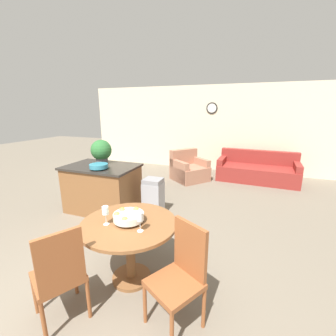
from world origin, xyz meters
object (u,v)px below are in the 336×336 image
(dining_chair_near_left, at_px, (60,273))
(wine_glass_right, at_px, (140,217))
(dining_table, at_px, (130,235))
(dining_chair_near_right, at_px, (181,272))
(trash_bin, at_px, (153,197))
(fruit_bowl, at_px, (129,216))
(couch, at_px, (257,171))
(teal_bowl, at_px, (99,166))
(potted_plant, at_px, (101,151))
(kitchen_island, at_px, (103,188))
(armchair, at_px, (189,170))
(wine_glass_left, at_px, (105,211))

(dining_chair_near_left, relative_size, wine_glass_right, 4.65)
(dining_table, bearing_deg, dining_chair_near_right, -24.09)
(wine_glass_right, xyz_separation_m, trash_bin, (-0.65, 1.77, -0.54))
(dining_chair_near_right, bearing_deg, trash_bin, -29.66)
(dining_chair_near_left, distance_m, wine_glass_right, 0.86)
(dining_table, height_order, trash_bin, dining_table)
(dining_chair_near_left, distance_m, fruit_bowl, 0.82)
(couch, bearing_deg, teal_bowl, -126.54)
(couch, bearing_deg, potted_plant, -132.82)
(dining_table, bearing_deg, teal_bowl, 136.55)
(dining_chair_near_left, bearing_deg, kitchen_island, 57.49)
(fruit_bowl, distance_m, armchair, 4.06)
(teal_bowl, height_order, armchair, teal_bowl)
(trash_bin, distance_m, armchair, 2.36)
(dining_chair_near_right, bearing_deg, wine_glass_left, 18.53)
(wine_glass_right, bearing_deg, wine_glass_left, -179.72)
(dining_chair_near_right, height_order, trash_bin, dining_chair_near_right)
(dining_chair_near_right, height_order, wine_glass_right, dining_chair_near_right)
(potted_plant, xyz_separation_m, trash_bin, (1.14, -0.04, -0.80))
(dining_chair_near_left, distance_m, teal_bowl, 2.26)
(couch, height_order, armchair, armchair)
(wine_glass_left, height_order, couch, wine_glass_left)
(kitchen_island, relative_size, potted_plant, 2.91)
(teal_bowl, relative_size, armchair, 0.27)
(dining_chair_near_left, height_order, armchair, dining_chair_near_left)
(fruit_bowl, height_order, teal_bowl, teal_bowl)
(dining_chair_near_right, xyz_separation_m, fruit_bowl, (-0.71, 0.32, 0.28))
(wine_glass_right, distance_m, trash_bin, 1.97)
(kitchen_island, distance_m, potted_plant, 0.74)
(teal_bowl, relative_size, trash_bin, 0.46)
(couch, bearing_deg, fruit_bowl, -104.33)
(armchair, bearing_deg, wine_glass_left, -138.00)
(dining_table, distance_m, wine_glass_right, 0.41)
(fruit_bowl, relative_size, couch, 0.16)
(fruit_bowl, bearing_deg, dining_chair_near_right, -24.06)
(armchair, bearing_deg, dining_chair_near_right, -126.30)
(teal_bowl, distance_m, armchair, 2.98)
(kitchen_island, xyz_separation_m, couch, (2.89, 3.13, -0.18))
(wine_glass_right, bearing_deg, dining_chair_near_right, -20.61)
(trash_bin, bearing_deg, wine_glass_right, -69.92)
(dining_chair_near_left, bearing_deg, teal_bowl, 57.35)
(wine_glass_left, relative_size, armchair, 0.18)
(potted_plant, relative_size, couch, 0.22)
(dining_chair_near_left, distance_m, dining_chair_near_right, 1.09)
(kitchen_island, distance_m, trash_bin, 1.03)
(fruit_bowl, distance_m, wine_glass_right, 0.26)
(dining_table, xyz_separation_m, couch, (1.43, 4.63, -0.29))
(teal_bowl, bearing_deg, armchair, 70.92)
(dining_chair_near_left, distance_m, couch, 5.62)
(dining_chair_near_right, xyz_separation_m, wine_glass_right, (-0.50, 0.19, 0.36))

